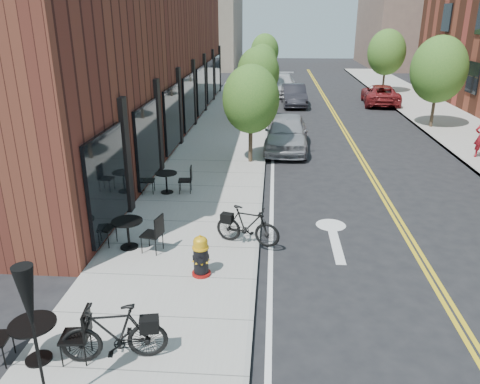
{
  "coord_description": "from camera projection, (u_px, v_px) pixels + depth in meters",
  "views": [
    {
      "loc": [
        0.28,
        -9.03,
        5.6
      ],
      "look_at": [
        -0.6,
        3.14,
        1.0
      ],
      "focal_mm": 35.0,
      "sensor_mm": 36.0,
      "label": 1
    }
  ],
  "objects": [
    {
      "name": "bg_building_right",
      "position": [
        412.0,
        12.0,
        53.89
      ],
      "size": [
        10.0,
        16.0,
        12.0
      ],
      "primitive_type": "cube",
      "color": "brown",
      "rests_on": "ground"
    },
    {
      "name": "parked_car_far",
      "position": [
        380.0,
        95.0,
        31.32
      ],
      "size": [
        2.63,
        4.97,
        1.33
      ],
      "primitive_type": "imported",
      "rotation": [
        0.0,
        0.0,
        3.05
      ],
      "color": "maroon",
      "rests_on": "ground"
    },
    {
      "name": "parked_car_b",
      "position": [
        294.0,
        95.0,
        30.89
      ],
      "size": [
        1.68,
        4.26,
        1.38
      ],
      "primitive_type": "imported",
      "rotation": [
        0.0,
        0.0,
        0.05
      ],
      "color": "black",
      "rests_on": "ground"
    },
    {
      "name": "fire_hydrant",
      "position": [
        201.0,
        256.0,
        10.41
      ],
      "size": [
        0.53,
        0.53,
        0.98
      ],
      "rotation": [
        0.0,
        0.0,
        0.27
      ],
      "color": "maroon",
      "rests_on": "sidewalk_near"
    },
    {
      "name": "building_near",
      "position": [
        135.0,
        62.0,
        22.69
      ],
      "size": [
        5.0,
        28.0,
        7.0
      ],
      "primitive_type": "cube",
      "color": "#4C2018",
      "rests_on": "ground"
    },
    {
      "name": "tree_near_d",
      "position": [
        265.0,
        51.0,
        40.28
      ],
      "size": [
        2.4,
        2.4,
        4.11
      ],
      "color": "#382B1E",
      "rests_on": "sidewalk_near"
    },
    {
      "name": "sidewalk_near",
      "position": [
        219.0,
        155.0,
        19.87
      ],
      "size": [
        4.0,
        70.0,
        0.12
      ],
      "primitive_type": "cube",
      "color": "#9E9B93",
      "rests_on": "ground"
    },
    {
      "name": "bistro_set_b",
      "position": [
        128.0,
        230.0,
        11.65
      ],
      "size": [
        1.83,
        0.92,
        0.96
      ],
      "rotation": [
        0.0,
        0.0,
        -0.23
      ],
      "color": "black",
      "rests_on": "sidewalk_near"
    },
    {
      "name": "bistro_set_c",
      "position": [
        166.0,
        180.0,
        15.33
      ],
      "size": [
        1.68,
        0.78,
        0.89
      ],
      "rotation": [
        0.0,
        0.0,
        0.1
      ],
      "color": "black",
      "rests_on": "sidewalk_near"
    },
    {
      "name": "parked_car_c",
      "position": [
        281.0,
        85.0,
        35.22
      ],
      "size": [
        2.36,
        5.28,
        1.5
      ],
      "primitive_type": "imported",
      "rotation": [
        0.0,
        0.0,
        -0.05
      ],
      "color": "silver",
      "rests_on": "ground"
    },
    {
      "name": "parked_car_a",
      "position": [
        287.0,
        133.0,
        20.6
      ],
      "size": [
        2.06,
        4.67,
        1.56
      ],
      "primitive_type": "imported",
      "rotation": [
        0.0,
        0.0,
        -0.05
      ],
      "color": "#93949A",
      "rests_on": "ground"
    },
    {
      "name": "tree_near_b",
      "position": [
        258.0,
        73.0,
        25.37
      ],
      "size": [
        2.3,
        2.3,
        3.98
      ],
      "color": "#382B1E",
      "rests_on": "sidewalk_near"
    },
    {
      "name": "bistro_set_a",
      "position": [
        35.0,
        336.0,
        7.79
      ],
      "size": [
        1.81,
        0.86,
        0.96
      ],
      "rotation": [
        0.0,
        0.0,
        0.12
      ],
      "color": "black",
      "rests_on": "sidewalk_near"
    },
    {
      "name": "tree_near_c",
      "position": [
        262.0,
        63.0,
        32.9
      ],
      "size": [
        2.1,
        2.1,
        3.67
      ],
      "color": "#382B1E",
      "rests_on": "sidewalk_near"
    },
    {
      "name": "tree_far_b",
      "position": [
        439.0,
        70.0,
        23.7
      ],
      "size": [
        2.8,
        2.8,
        4.62
      ],
      "color": "#382B1E",
      "rests_on": "sidewalk_far"
    },
    {
      "name": "bicycle_right",
      "position": [
        248.0,
        226.0,
        11.83
      ],
      "size": [
        1.77,
        0.94,
        1.02
      ],
      "primitive_type": "imported",
      "rotation": [
        0.0,
        0.0,
        1.28
      ],
      "color": "black",
      "rests_on": "sidewalk_near"
    },
    {
      "name": "ground",
      "position": [
        257.0,
        284.0,
        10.42
      ],
      "size": [
        120.0,
        120.0,
        0.0
      ],
      "primitive_type": "plane",
      "color": "black",
      "rests_on": "ground"
    },
    {
      "name": "bicycle_left",
      "position": [
        114.0,
        333.0,
        7.78
      ],
      "size": [
        1.83,
        0.83,
        1.06
      ],
      "primitive_type": "imported",
      "rotation": [
        0.0,
        0.0,
        -1.38
      ],
      "color": "black",
      "rests_on": "sidewalk_near"
    },
    {
      "name": "tree_far_c",
      "position": [
        387.0,
        52.0,
        34.9
      ],
      "size": [
        2.8,
        2.8,
        4.62
      ],
      "color": "#382B1E",
      "rests_on": "sidewalk_far"
    },
    {
      "name": "patio_umbrella",
      "position": [
        30.0,
        311.0,
        6.31
      ],
      "size": [
        0.39,
        0.39,
        2.43
      ],
      "color": "black",
      "rests_on": "sidewalk_near"
    },
    {
      "name": "bg_building_left",
      "position": [
        204.0,
        21.0,
        53.99
      ],
      "size": [
        8.0,
        14.0,
        10.0
      ],
      "primitive_type": "cube",
      "color": "#726656",
      "rests_on": "ground"
    },
    {
      "name": "tree_near_a",
      "position": [
        251.0,
        99.0,
        17.94
      ],
      "size": [
        2.2,
        2.2,
        3.81
      ],
      "color": "#382B1E",
      "rests_on": "sidewalk_near"
    }
  ]
}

